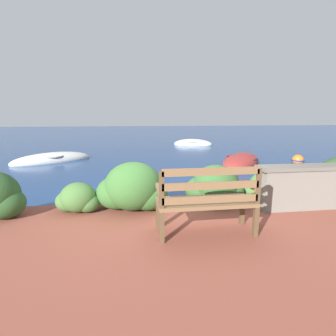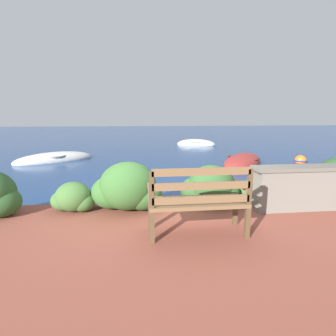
{
  "view_description": "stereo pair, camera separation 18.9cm",
  "coord_description": "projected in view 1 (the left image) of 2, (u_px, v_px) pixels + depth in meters",
  "views": [
    {
      "loc": [
        -0.84,
        -4.59,
        1.76
      ],
      "look_at": [
        0.27,
        3.31,
        0.16
      ],
      "focal_mm": 28.0,
      "sensor_mm": 36.0,
      "label": 1
    },
    {
      "loc": [
        -0.65,
        -4.62,
        1.76
      ],
      "look_at": [
        0.27,
        3.31,
        0.16
      ],
      "focal_mm": 28.0,
      "sensor_mm": 36.0,
      "label": 2
    }
  ],
  "objects": [
    {
      "name": "ground_plane",
      "position": [
        178.0,
        211.0,
        4.92
      ],
      "size": [
        80.0,
        80.0,
        0.0
      ],
      "color": "navy"
    },
    {
      "name": "rowboat_nearest",
      "position": [
        241.0,
        162.0,
        9.74
      ],
      "size": [
        2.7,
        3.17,
        0.64
      ],
      "rotation": [
        0.0,
        0.0,
        0.96
      ],
      "color": "#9E2D28",
      "rests_on": "ground_plane"
    },
    {
      "name": "stone_wall",
      "position": [
        310.0,
        186.0,
        4.41
      ],
      "size": [
        1.84,
        0.39,
        0.73
      ],
      "color": "slate",
      "rests_on": "patio_terrace"
    },
    {
      "name": "rowboat_mid",
      "position": [
        52.0,
        160.0,
        10.18
      ],
      "size": [
        3.04,
        2.49,
        0.62
      ],
      "rotation": [
        0.0,
        0.0,
        3.73
      ],
      "color": "silver",
      "rests_on": "ground_plane"
    },
    {
      "name": "hedge_clump_far_right",
      "position": [
        266.0,
        188.0,
        4.73
      ],
      "size": [
        0.83,
        0.6,
        0.56
      ],
      "color": "#426B33",
      "rests_on": "patio_terrace"
    },
    {
      "name": "mooring_buoy",
      "position": [
        298.0,
        160.0,
        10.03
      ],
      "size": [
        0.47,
        0.47,
        0.43
      ],
      "color": "orange",
      "rests_on": "ground_plane"
    },
    {
      "name": "hedge_clump_centre",
      "position": [
        132.0,
        189.0,
        4.32
      ],
      "size": [
        1.18,
        0.85,
        0.8
      ],
      "color": "#38662D",
      "rests_on": "patio_terrace"
    },
    {
      "name": "hedge_clump_right",
      "position": [
        215.0,
        187.0,
        4.6
      ],
      "size": [
        1.03,
        0.74,
        0.7
      ],
      "color": "#2D5628",
      "rests_on": "patio_terrace"
    },
    {
      "name": "hedge_clump_left",
      "position": [
        78.0,
        199.0,
        4.23
      ],
      "size": [
        0.72,
        0.52,
        0.49
      ],
      "color": "#426B33",
      "rests_on": "patio_terrace"
    },
    {
      "name": "park_bench",
      "position": [
        207.0,
        199.0,
        3.37
      ],
      "size": [
        1.29,
        0.48,
        0.93
      ],
      "rotation": [
        0.0,
        0.0,
        -0.14
      ],
      "color": "brown",
      "rests_on": "patio_terrace"
    },
    {
      "name": "rowboat_far",
      "position": [
        193.0,
        144.0,
        15.85
      ],
      "size": [
        2.62,
        2.04,
        0.63
      ],
      "rotation": [
        0.0,
        0.0,
        5.9
      ],
      "color": "silver",
      "rests_on": "ground_plane"
    }
  ]
}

